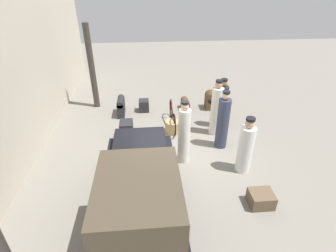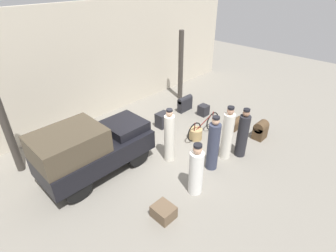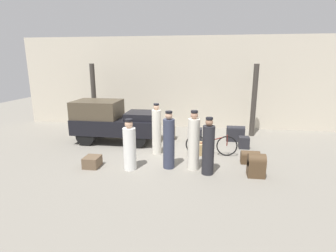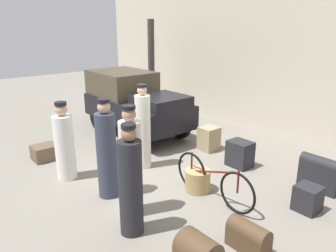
# 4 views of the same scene
# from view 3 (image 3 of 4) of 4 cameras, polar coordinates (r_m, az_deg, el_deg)

# --- Properties ---
(ground_plane) EXTENTS (30.00, 30.00, 0.00)m
(ground_plane) POSITION_cam_3_polar(r_m,az_deg,el_deg) (9.86, -1.32, -5.60)
(ground_plane) COLOR gray
(station_building_facade) EXTENTS (16.00, 0.15, 4.50)m
(station_building_facade) POSITION_cam_3_polar(r_m,az_deg,el_deg) (13.37, 1.57, 9.42)
(station_building_facade) COLOR beige
(station_building_facade) RESTS_ON ground
(canopy_pillar_left) EXTENTS (0.23, 0.23, 3.19)m
(canopy_pillar_left) POSITION_cam_3_polar(r_m,az_deg,el_deg) (13.19, -15.83, 5.99)
(canopy_pillar_left) COLOR #38332D
(canopy_pillar_left) RESTS_ON ground
(canopy_pillar_right) EXTENTS (0.23, 0.23, 3.19)m
(canopy_pillar_right) POSITION_cam_3_polar(r_m,az_deg,el_deg) (12.24, 18.21, 5.24)
(canopy_pillar_right) COLOR #38332D
(canopy_pillar_right) RESTS_ON ground
(truck) EXTENTS (3.38, 1.56, 1.73)m
(truck) POSITION_cam_3_polar(r_m,az_deg,el_deg) (11.09, -12.16, 1.35)
(truck) COLOR black
(truck) RESTS_ON ground
(bicycle) EXTENTS (1.84, 0.04, 0.79)m
(bicycle) POSITION_cam_3_polar(r_m,az_deg,el_deg) (9.53, 9.39, -4.10)
(bicycle) COLOR black
(bicycle) RESTS_ON ground
(wicker_basket) EXTENTS (0.48, 0.48, 0.42)m
(wicker_basket) POSITION_cam_3_polar(r_m,az_deg,el_deg) (9.62, 6.85, -4.91)
(wicker_basket) COLOR tan
(wicker_basket) RESTS_ON ground
(porter_standing_middle) EXTENTS (0.36, 0.36, 1.83)m
(porter_standing_middle) POSITION_cam_3_polar(r_m,az_deg,el_deg) (8.17, 0.18, -3.53)
(porter_standing_middle) COLOR #33384C
(porter_standing_middle) RESTS_ON ground
(porter_carrying_trunk) EXTENTS (0.36, 0.36, 1.86)m
(porter_carrying_trunk) POSITION_cam_3_polar(r_m,az_deg,el_deg) (8.10, 5.60, -3.62)
(porter_carrying_trunk) COLOR silver
(porter_carrying_trunk) RESTS_ON ground
(porter_with_bicycle) EXTENTS (0.36, 0.36, 1.73)m
(porter_with_bicycle) POSITION_cam_3_polar(r_m,az_deg,el_deg) (7.83, 8.76, -4.85)
(porter_with_bicycle) COLOR #232328
(porter_with_bicycle) RESTS_ON ground
(porter_lifting_near_truck) EXTENTS (0.39, 0.39, 1.61)m
(porter_lifting_near_truck) POSITION_cam_3_polar(r_m,az_deg,el_deg) (8.17, -8.36, -4.52)
(porter_lifting_near_truck) COLOR white
(porter_lifting_near_truck) RESTS_ON ground
(conductor_in_dark_uniform) EXTENTS (0.33, 0.33, 1.85)m
(conductor_in_dark_uniform) POSITION_cam_3_polar(r_m,az_deg,el_deg) (9.44, -2.50, -1.03)
(conductor_in_dark_uniform) COLOR silver
(conductor_in_dark_uniform) RESTS_ON ground
(suitcase_small_leather) EXTENTS (0.49, 0.39, 0.70)m
(suitcase_small_leather) POSITION_cam_3_polar(r_m,az_deg,el_deg) (8.13, 18.67, -8.00)
(suitcase_small_leather) COLOR #4C3823
(suitcase_small_leather) RESTS_ON ground
(trunk_large_brown) EXTENTS (0.74, 0.25, 0.67)m
(trunk_large_brown) POSITION_cam_3_polar(r_m,az_deg,el_deg) (11.36, 14.49, -1.51)
(trunk_large_brown) COLOR #232328
(trunk_large_brown) RESTS_ON ground
(suitcase_tan_flat) EXTENTS (0.39, 0.38, 0.45)m
(suitcase_tan_flat) POSITION_cam_3_polar(r_m,az_deg,el_deg) (10.61, 16.18, -3.46)
(suitcase_tan_flat) COLOR #232328
(suitcase_tan_flat) RESTS_ON ground
(trunk_umber_medium) EXTENTS (0.42, 0.44, 0.59)m
(trunk_umber_medium) POSITION_cam_3_polar(r_m,az_deg,el_deg) (11.31, 0.40, -1.46)
(trunk_umber_medium) COLOR #9E8966
(trunk_umber_medium) RESTS_ON ground
(trunk_barrel_dark) EXTENTS (0.60, 0.29, 0.44)m
(trunk_barrel_dark) POSITION_cam_3_polar(r_m,az_deg,el_deg) (9.11, 17.43, -6.49)
(trunk_barrel_dark) COLOR #4C3823
(trunk_barrel_dark) RESTS_ON ground
(suitcase_black_upright) EXTENTS (0.52, 0.41, 0.58)m
(suitcase_black_upright) POSITION_cam_3_polar(r_m,az_deg,el_deg) (11.04, 6.04, -1.96)
(suitcase_black_upright) COLOR #232328
(suitcase_black_upright) RESTS_ON ground
(trunk_wicker_pale) EXTENTS (0.47, 0.54, 0.34)m
(trunk_wicker_pale) POSITION_cam_3_polar(r_m,az_deg,el_deg) (8.78, -16.16, -7.49)
(trunk_wicker_pale) COLOR brown
(trunk_wicker_pale) RESTS_ON ground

